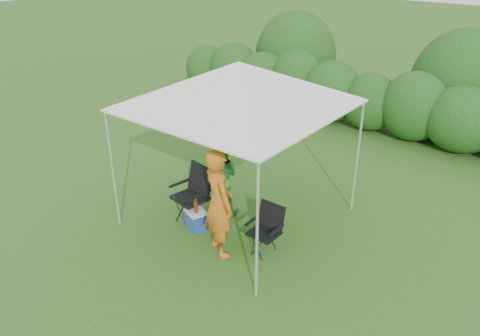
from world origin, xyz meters
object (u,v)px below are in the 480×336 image
Objects in this scene: chair_right at (267,226)px; woman at (220,177)px; canopy at (238,84)px; man at (219,203)px; chair_left at (194,190)px; cooler at (196,219)px.

woman reaches higher than chair_right.
canopy is 2.29m from chair_right.
chair_right is 0.88m from man.
chair_left reaches higher than cooler.
man is at bearing 105.35° from woman.
chair_left is at bearing 38.67° from woman.
chair_right is 0.81× the size of chair_left.
chair_left is 0.52m from cooler.
cooler is at bearing 5.14° from man.
chair_left is 0.56× the size of man.
chair_left is at bearing 179.96° from chair_right.
cooler is (-0.77, 0.27, -0.72)m from man.
cooler is at bearing -115.03° from canopy.
chair_right is 1.45m from woman.
chair_left is 0.70× the size of woman.
woman is 0.87m from cooler.
chair_left is at bearing 154.35° from cooler.
canopy reaches higher than chair_right.
canopy is at bearing 84.91° from cooler.
woman is (-1.35, 0.45, 0.26)m from chair_right.
woman is at bearing -26.41° from man.
canopy is 1.91m from man.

